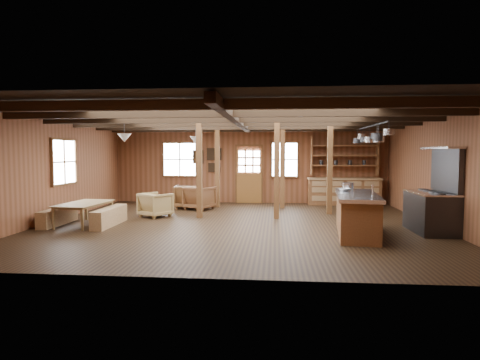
{
  "coord_description": "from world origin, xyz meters",
  "views": [
    {
      "loc": [
        0.96,
        -10.27,
        1.88
      ],
      "look_at": [
        0.02,
        0.35,
        1.13
      ],
      "focal_mm": 30.0,
      "sensor_mm": 36.0,
      "label": 1
    }
  ],
  "objects_px": {
    "kitchen_island": "(357,214)",
    "armchair_c": "(156,205)",
    "armchair_a": "(187,197)",
    "commercial_range": "(433,205)",
    "dining_table": "(86,214)",
    "armchair_b": "(200,198)"
  },
  "relations": [
    {
      "from": "kitchen_island",
      "to": "armchair_c",
      "type": "bearing_deg",
      "value": 165.31
    },
    {
      "from": "kitchen_island",
      "to": "armchair_a",
      "type": "xyz_separation_m",
      "value": [
        -4.78,
        3.94,
        -0.09
      ]
    },
    {
      "from": "commercial_range",
      "to": "dining_table",
      "type": "distance_m",
      "value": 8.56
    },
    {
      "from": "kitchen_island",
      "to": "armchair_a",
      "type": "bearing_deg",
      "value": 147.07
    },
    {
      "from": "commercial_range",
      "to": "armchair_b",
      "type": "bearing_deg",
      "value": 152.5
    },
    {
      "from": "kitchen_island",
      "to": "commercial_range",
      "type": "xyz_separation_m",
      "value": [
        1.84,
        0.46,
        0.16
      ]
    },
    {
      "from": "commercial_range",
      "to": "armchair_b",
      "type": "xyz_separation_m",
      "value": [
        -6.14,
        3.2,
        -0.26
      ]
    },
    {
      "from": "commercial_range",
      "to": "dining_table",
      "type": "xyz_separation_m",
      "value": [
        -8.55,
        0.17,
        -0.36
      ]
    },
    {
      "from": "kitchen_island",
      "to": "commercial_range",
      "type": "relative_size",
      "value": 1.3
    },
    {
      "from": "armchair_c",
      "to": "commercial_range",
      "type": "bearing_deg",
      "value": -159.16
    },
    {
      "from": "dining_table",
      "to": "armchair_b",
      "type": "xyz_separation_m",
      "value": [
        2.4,
        3.03,
        0.1
      ]
    },
    {
      "from": "armchair_c",
      "to": "dining_table",
      "type": "bearing_deg",
      "value": 79.05
    },
    {
      "from": "dining_table",
      "to": "armchair_c",
      "type": "bearing_deg",
      "value": -40.35
    },
    {
      "from": "commercial_range",
      "to": "dining_table",
      "type": "bearing_deg",
      "value": 178.88
    },
    {
      "from": "armchair_a",
      "to": "armchair_b",
      "type": "relative_size",
      "value": 1.0
    },
    {
      "from": "armchair_c",
      "to": "armchair_b",
      "type": "bearing_deg",
      "value": -88.42
    },
    {
      "from": "commercial_range",
      "to": "armchair_a",
      "type": "height_order",
      "value": "commercial_range"
    },
    {
      "from": "commercial_range",
      "to": "armchair_b",
      "type": "height_order",
      "value": "commercial_range"
    },
    {
      "from": "armchair_c",
      "to": "kitchen_island",
      "type": "bearing_deg",
      "value": -167.75
    },
    {
      "from": "armchair_b",
      "to": "armchair_c",
      "type": "xyz_separation_m",
      "value": [
        -0.99,
        -1.59,
        -0.03
      ]
    },
    {
      "from": "commercial_range",
      "to": "armchair_c",
      "type": "relative_size",
      "value": 2.56
    },
    {
      "from": "commercial_range",
      "to": "armchair_a",
      "type": "bearing_deg",
      "value": 152.24
    }
  ]
}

